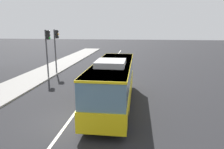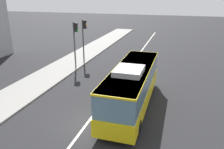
{
  "view_description": "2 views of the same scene",
  "coord_description": "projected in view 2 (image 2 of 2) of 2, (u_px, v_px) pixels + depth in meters",
  "views": [
    {
      "loc": [
        -10.93,
        -3.97,
        5.53
      ],
      "look_at": [
        4.33,
        -2.07,
        1.95
      ],
      "focal_mm": 33.17,
      "sensor_mm": 36.0,
      "label": 1
    },
    {
      "loc": [
        -12.05,
        -5.32,
        8.11
      ],
      "look_at": [
        4.86,
        -0.2,
        1.73
      ],
      "focal_mm": 36.28,
      "sensor_mm": 36.0,
      "label": 2
    }
  ],
  "objects": [
    {
      "name": "traffic_light_mid_block",
      "position": [
        84.0,
        34.0,
        26.74
      ],
      "size": [
        0.35,
        0.62,
        5.2
      ],
      "rotation": [
        0.0,
        0.0,
        -1.47
      ],
      "color": "#47474C",
      "rests_on": "ground_plane"
    },
    {
      "name": "lane_centre_line",
      "position": [
        88.0,
        122.0,
        15.06
      ],
      "size": [
        76.0,
        0.16,
        0.01
      ],
      "primitive_type": "cube",
      "color": "silver",
      "rests_on": "ground_plane"
    },
    {
      "name": "traffic_light_near_corner",
      "position": [
        75.0,
        37.0,
        24.66
      ],
      "size": [
        0.32,
        0.62,
        5.2
      ],
      "rotation": [
        0.0,
        0.0,
        -1.58
      ],
      "color": "#47474C",
      "rests_on": "ground_plane"
    },
    {
      "name": "transit_bus",
      "position": [
        132.0,
        85.0,
        16.45
      ],
      "size": [
        10.0,
        2.52,
        3.46
      ],
      "rotation": [
        0.0,
        0.0,
        0.0
      ],
      "color": "yellow",
      "rests_on": "ground_plane"
    },
    {
      "name": "ground_plane",
      "position": [
        88.0,
        122.0,
        15.06
      ],
      "size": [
        160.0,
        160.0,
        0.0
      ],
      "primitive_type": "plane",
      "color": "black"
    }
  ]
}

